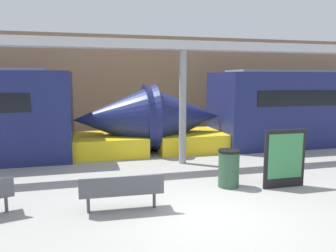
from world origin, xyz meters
TOP-DOWN VIEW (x-y plane):
  - ground_plane at (0.00, 0.00)m, footprint 60.00×60.00m
  - station_wall at (0.00, 10.58)m, footprint 56.00×0.20m
  - train_left at (7.60, 6.41)m, footprint 15.46×2.93m
  - bench_near at (-1.76, 0.63)m, footprint 1.79×0.51m
  - trash_bin at (1.16, 1.61)m, footprint 0.57×0.57m
  - poster_board at (2.54, 1.19)m, footprint 1.18×0.07m
  - support_column_near at (0.68, 4.25)m, footprint 0.24×0.24m
  - canopy_beam at (0.68, 4.25)m, footprint 28.00×0.60m

SIDE VIEW (x-z plane):
  - ground_plane at x=0.00m, z-range 0.00..0.00m
  - bench_near at x=-1.76m, z-range 0.08..0.89m
  - trash_bin at x=1.16m, z-range 0.00..1.00m
  - poster_board at x=2.54m, z-range 0.01..1.55m
  - train_left at x=7.60m, z-range -0.11..3.09m
  - support_column_near at x=0.68m, z-range 0.00..3.76m
  - station_wall at x=0.00m, z-range 0.00..5.00m
  - canopy_beam at x=0.68m, z-range 3.76..4.04m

